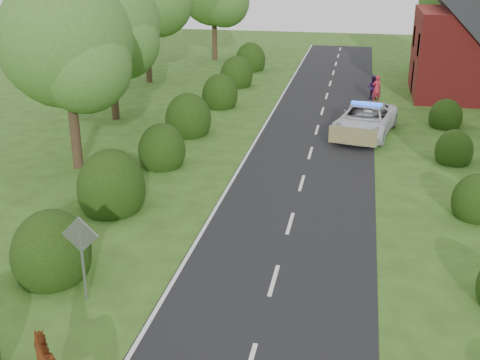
% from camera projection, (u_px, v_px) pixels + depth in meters
% --- Properties ---
extents(road, '(6.00, 70.00, 0.02)m').
position_uv_depth(road, '(308.00, 160.00, 27.79)').
color(road, black).
rests_on(road, ground).
extents(road_markings, '(4.96, 70.00, 0.01)m').
position_uv_depth(road_markings, '(267.00, 173.00, 26.18)').
color(road_markings, white).
rests_on(road_markings, road).
extents(hedgerow_left, '(2.75, 50.41, 3.00)m').
position_uv_depth(hedgerow_left, '(150.00, 159.00, 25.70)').
color(hedgerow_left, black).
rests_on(hedgerow_left, ground).
extents(hedgerow_right, '(2.10, 45.78, 2.10)m').
position_uv_depth(hedgerow_right, '(473.00, 190.00, 22.92)').
color(hedgerow_right, black).
rests_on(hedgerow_right, ground).
extents(tree_left_a, '(5.74, 5.60, 8.38)m').
position_uv_depth(tree_left_a, '(70.00, 47.00, 24.78)').
color(tree_left_a, '#332316').
rests_on(tree_left_a, ground).
extents(tree_left_b, '(5.74, 5.60, 8.07)m').
position_uv_depth(tree_left_b, '(112.00, 29.00, 32.47)').
color(tree_left_b, '#332316').
rests_on(tree_left_b, ground).
extents(tree_right_c, '(6.15, 6.00, 8.58)m').
position_uv_depth(tree_right_c, '(463.00, 2.00, 45.04)').
color(tree_right_c, '#332316').
rests_on(tree_right_c, ground).
extents(road_sign, '(1.06, 0.08, 2.53)m').
position_uv_depth(road_sign, '(81.00, 246.00, 16.23)').
color(road_sign, gray).
rests_on(road_sign, ground).
extents(police_van, '(3.69, 6.10, 1.72)m').
position_uv_depth(police_van, '(365.00, 120.00, 31.29)').
color(police_van, silver).
rests_on(police_van, ground).
extents(pedestrian_red, '(0.74, 0.64, 1.70)m').
position_uv_depth(pedestrian_red, '(377.00, 89.00, 37.92)').
color(pedestrian_red, '#B22034').
rests_on(pedestrian_red, ground).
extents(pedestrian_purple, '(0.82, 0.67, 1.55)m').
position_uv_depth(pedestrian_purple, '(373.00, 87.00, 38.72)').
color(pedestrian_purple, '#381D5F').
rests_on(pedestrian_purple, ground).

